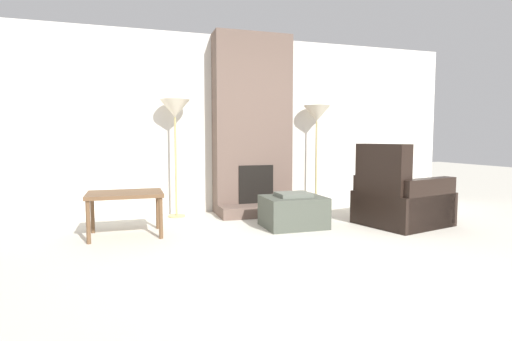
% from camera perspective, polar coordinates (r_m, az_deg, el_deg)
% --- Properties ---
extents(ground_plane, '(24.00, 24.00, 0.00)m').
position_cam_1_polar(ground_plane, '(3.71, 11.44, -12.64)').
color(ground_plane, beige).
extents(wall_back, '(6.85, 0.06, 2.60)m').
position_cam_1_polar(wall_back, '(6.12, -1.14, 6.55)').
color(wall_back, silver).
rests_on(wall_back, ground_plane).
extents(fireplace, '(1.14, 0.74, 2.60)m').
position_cam_1_polar(fireplace, '(5.89, -0.48, 5.92)').
color(fireplace, brown).
rests_on(fireplace, ground_plane).
extents(ottoman, '(0.74, 0.60, 0.43)m').
position_cam_1_polar(ottoman, '(4.97, 5.35, -5.80)').
color(ottoman, '#474C42').
rests_on(ottoman, ground_plane).
extents(armchair, '(1.16, 1.07, 1.03)m').
position_cam_1_polar(armchair, '(5.36, 19.68, -4.17)').
color(armchair, black).
rests_on(armchair, ground_plane).
extents(side_table, '(0.81, 0.59, 0.49)m').
position_cam_1_polar(side_table, '(4.70, -18.19, -3.67)').
color(side_table, brown).
rests_on(side_table, ground_plane).
extents(floor_lamp_left, '(0.41, 0.41, 1.62)m').
position_cam_1_polar(floor_lamp_left, '(5.64, -11.51, 8.11)').
color(floor_lamp_left, tan).
rests_on(floor_lamp_left, ground_plane).
extents(floor_lamp_right, '(0.41, 0.41, 1.59)m').
position_cam_1_polar(floor_lamp_right, '(6.24, 8.67, 7.54)').
color(floor_lamp_right, tan).
rests_on(floor_lamp_right, ground_plane).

